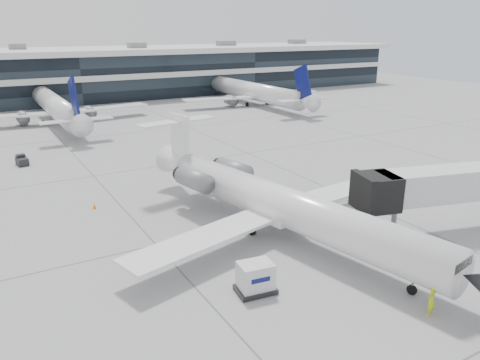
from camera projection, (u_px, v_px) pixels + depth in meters
ground at (266, 219)px, 40.36m from camera, size 220.00×220.00×0.00m
terminal at (71, 77)px, 106.38m from camera, size 170.00×22.00×10.00m
bg_jet_center at (57, 122)px, 81.90m from camera, size 32.00×40.00×9.60m
bg_jet_right at (252, 104)px, 100.83m from camera, size 32.00×40.00×9.60m
regional_jet at (279, 203)px, 36.64m from camera, size 27.04×33.71×7.82m
jet_bridge at (465, 183)px, 37.28m from camera, size 16.88×7.20×5.48m
ramp_worker at (431, 300)px, 26.68m from camera, size 0.84×0.74×1.93m
cargo_uld at (256, 278)px, 29.00m from camera, size 2.60×2.07×1.95m
traffic_cone at (94, 206)px, 42.69m from camera, size 0.44×0.44×0.50m
far_tug at (22, 160)px, 56.19m from camera, size 1.40×2.07×1.23m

